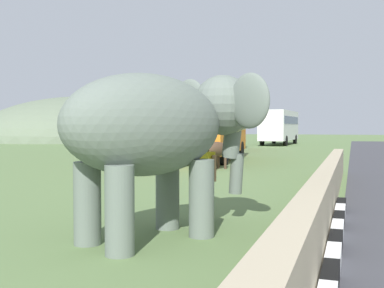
% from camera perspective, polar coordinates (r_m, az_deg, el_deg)
% --- Properties ---
extents(barrier_parapet, '(28.00, 0.36, 1.00)m').
position_cam_1_polar(barrier_parapet, '(6.01, 13.52, -11.47)').
color(barrier_parapet, tan).
rests_on(barrier_parapet, ground_plane).
extents(elephant, '(3.98, 3.37, 2.90)m').
position_cam_1_polar(elephant, '(8.09, -3.53, 2.00)').
color(elephant, slate).
rests_on(elephant, ground_plane).
extents(person_handler, '(0.37, 0.62, 1.66)m').
position_cam_1_polar(person_handler, '(9.49, 1.44, -3.79)').
color(person_handler, navy).
rests_on(person_handler, ground_plane).
extents(bus_orange, '(8.41, 3.12, 3.50)m').
position_cam_1_polar(bus_orange, '(25.99, 2.49, 2.52)').
color(bus_orange, orange).
rests_on(bus_orange, ground_plane).
extents(bus_red, '(8.52, 2.63, 3.50)m').
position_cam_1_polar(bus_red, '(37.58, 3.26, 2.40)').
color(bus_red, '#B21E1E').
rests_on(bus_red, ground_plane).
extents(bus_white, '(9.51, 2.85, 3.50)m').
position_cam_1_polar(bus_white, '(49.84, 10.51, 2.31)').
color(bus_white, silver).
rests_on(bus_white, ground_plane).
extents(cow_near, '(1.93, 0.97, 1.23)m').
position_cam_1_polar(cow_near, '(20.82, 2.93, -0.71)').
color(cow_near, '#473323').
rests_on(cow_near, ground_plane).
extents(cow_mid, '(1.00, 1.92, 1.23)m').
position_cam_1_polar(cow_mid, '(19.06, -6.20, -0.99)').
color(cow_mid, '#473323').
rests_on(cow_mid, ground_plane).
extents(hill_east, '(34.89, 27.92, 12.16)m').
position_cam_1_polar(hill_east, '(68.63, -12.13, 0.50)').
color(hill_east, '#65735B').
rests_on(hill_east, ground_plane).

